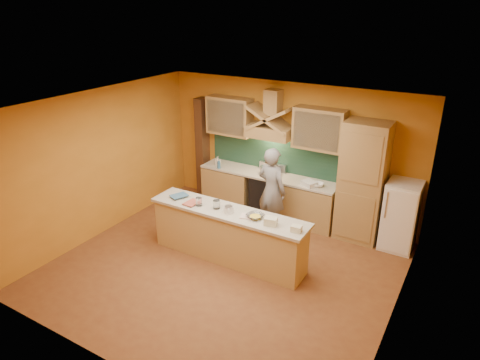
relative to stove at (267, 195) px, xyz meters
The scene contains 36 objects.
floor 2.27m from the stove, 82.23° to the right, with size 5.50×5.00×0.01m, color brown.
ceiling 3.23m from the stove, 82.23° to the right, with size 5.50×5.00×0.01m, color white.
wall_back 1.04m from the stove, 45.00° to the left, with size 5.50×0.02×2.80m, color #C27C25.
wall_front 4.80m from the stove, 86.35° to the right, with size 5.50×0.02×2.80m, color #C27C25.
wall_left 3.43m from the stove, 138.08° to the right, with size 0.02×5.00×2.80m, color #C27C25.
wall_right 3.88m from the stove, 35.80° to the right, with size 0.02×5.00×2.80m, color #C27C25.
base_cabinet_left 0.95m from the stove, behind, with size 1.10×0.60×0.86m, color #A8834D.
base_cabinet_right 0.95m from the stove, ahead, with size 1.10×0.60×0.86m, color #A8834D.
counter_top 0.45m from the stove, behind, with size 3.00×0.62×0.04m, color #BDB3A0.
stove is the anchor object (origin of this frame).
backsplash 0.85m from the stove, 90.00° to the left, with size 3.00×0.03×0.70m, color #183628.
range_hood 1.37m from the stove, 90.00° to the left, with size 0.92×0.50×0.24m, color #A8834D.
hood_chimney 1.96m from the stove, 90.00° to the left, with size 0.30×0.30×0.50m, color #A8834D.
upper_cabinet_left 1.85m from the stove, behind, with size 1.00×0.35×0.80m, color #A8834D.
upper_cabinet_right 1.85m from the stove, ahead, with size 1.00×0.35×0.80m, color #A8834D.
pantry_column 2.07m from the stove, ahead, with size 0.80×0.60×2.30m, color #A8834D.
fridge 2.71m from the stove, ahead, with size 0.58×0.60×1.30m, color white.
trim_column_left 1.89m from the stove, behind, with size 0.20×0.30×2.30m, color #472816.
island_body 1.91m from the stove, 83.99° to the right, with size 2.80×0.55×0.88m, color tan.
island_top 1.97m from the stove, 83.99° to the right, with size 2.90×0.62×0.05m, color #BDB3A0.
person 0.83m from the stove, 57.00° to the right, with size 0.63×0.41×1.73m, color gray.
pot_large 0.54m from the stove, 158.53° to the right, with size 0.25×0.25×0.17m, color #ACADB3.
pot_small 0.55m from the stove, 12.54° to the left, with size 0.18×0.18×0.14m, color #AEAEB5.
soap_bottle_a 1.32m from the stove, behind, with size 0.09×0.09×0.20m, color silver.
soap_bottle_b 1.23m from the stove, 167.03° to the right, with size 0.08×0.08×0.21m, color #32628B.
bowl_back 1.24m from the stove, ahead, with size 0.23×0.23×0.07m, color white.
dish_rack 1.12m from the stove, ahead, with size 0.28×0.22×0.10m, color silver.
book_lower 2.13m from the stove, 106.80° to the right, with size 0.22×0.30×0.03m, color #B0513F.
book_upper 2.14m from the stove, 117.00° to the right, with size 0.22×0.30×0.02m, color #3B6182.
jar_large 2.01m from the stove, 90.33° to the right, with size 0.12×0.12×0.15m, color silver.
jar_small 2.10m from the stove, 99.53° to the right, with size 0.11×0.11×0.15m, color white.
kitchen_scale 2.05m from the stove, 82.69° to the right, with size 0.13×0.13×0.10m, color white.
mixing_bowl 2.11m from the stove, 68.98° to the right, with size 0.28×0.28×0.07m, color silver.
cloth 2.08m from the stove, 72.26° to the right, with size 0.26×0.20×0.02m, color beige.
grocery_bag_a 2.32m from the stove, 61.94° to the right, with size 0.20×0.16×0.13m, color beige.
grocery_bag_b 2.54m from the stove, 52.89° to the right, with size 0.16×0.13×0.10m, color beige.
Camera 1 is at (3.38, -5.22, 4.22)m, focal length 32.00 mm.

